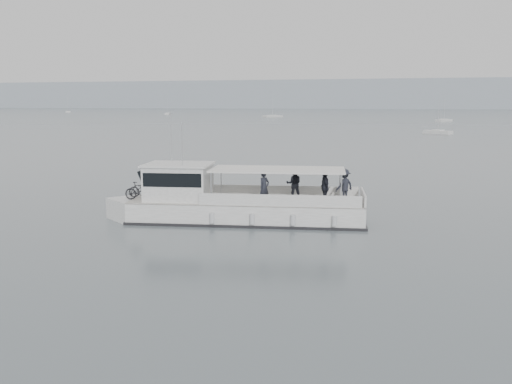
# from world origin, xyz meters

# --- Properties ---
(ground) EXTENTS (1400.00, 1400.00, 0.00)m
(ground) POSITION_xyz_m (0.00, 0.00, 0.00)
(ground) COLOR #535D61
(ground) RESTS_ON ground
(headland) EXTENTS (1400.00, 90.00, 28.00)m
(headland) POSITION_xyz_m (0.00, 560.00, 14.00)
(headland) COLOR #939EA8
(headland) RESTS_ON ground
(tour_boat) EXTENTS (14.00, 5.28, 5.82)m
(tour_boat) POSITION_xyz_m (-1.60, -3.75, 0.96)
(tour_boat) COLOR white
(tour_boat) RESTS_ON ground
(moored_fleet) EXTENTS (385.40, 344.11, 10.66)m
(moored_fleet) POSITION_xyz_m (-27.69, 190.73, 0.36)
(moored_fleet) COLOR white
(moored_fleet) RESTS_ON ground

